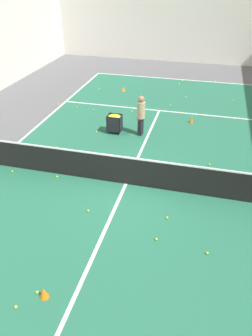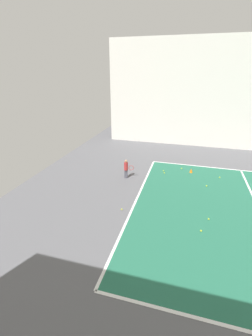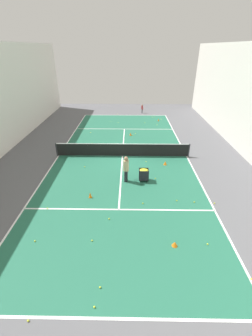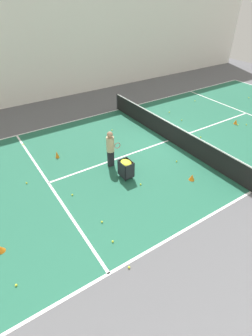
# 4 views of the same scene
# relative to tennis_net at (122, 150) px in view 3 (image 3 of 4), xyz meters

# --- Properties ---
(ground_plane) EXTENTS (36.69, 36.69, 0.00)m
(ground_plane) POSITION_rel_tennis_net_xyz_m (0.00, 0.00, -0.54)
(ground_plane) COLOR #5B5B60
(court_playing_area) EXTENTS (10.07, 23.99, 0.00)m
(court_playing_area) POSITION_rel_tennis_net_xyz_m (0.00, 0.00, -0.54)
(court_playing_area) COLOR #23664C
(court_playing_area) RESTS_ON ground
(line_baseline_near) EXTENTS (10.07, 0.10, 0.00)m
(line_baseline_near) POSITION_rel_tennis_net_xyz_m (0.00, -11.99, -0.54)
(line_baseline_near) COLOR white
(line_baseline_near) RESTS_ON ground
(line_baseline_far) EXTENTS (10.07, 0.10, 0.00)m
(line_baseline_far) POSITION_rel_tennis_net_xyz_m (0.00, 11.99, -0.54)
(line_baseline_far) COLOR white
(line_baseline_far) RESTS_ON ground
(line_sideline_left) EXTENTS (0.10, 23.99, 0.00)m
(line_sideline_left) POSITION_rel_tennis_net_xyz_m (-5.03, 0.00, -0.54)
(line_sideline_left) COLOR white
(line_sideline_left) RESTS_ON ground
(line_sideline_right) EXTENTS (0.10, 23.99, 0.00)m
(line_sideline_right) POSITION_rel_tennis_net_xyz_m (5.03, 0.00, -0.54)
(line_sideline_right) COLOR white
(line_sideline_right) RESTS_ON ground
(line_service_near) EXTENTS (10.07, 0.10, 0.00)m
(line_service_near) POSITION_rel_tennis_net_xyz_m (0.00, -6.60, -0.54)
(line_service_near) COLOR white
(line_service_near) RESTS_ON ground
(line_service_far) EXTENTS (10.07, 0.10, 0.00)m
(line_service_far) POSITION_rel_tennis_net_xyz_m (0.00, 6.60, -0.54)
(line_service_far) COLOR white
(line_service_far) RESTS_ON ground
(line_centre_service) EXTENTS (0.10, 13.19, 0.00)m
(line_centre_service) POSITION_rel_tennis_net_xyz_m (0.00, 0.00, -0.54)
(line_centre_service) COLOR white
(line_centre_service) RESTS_ON ground
(tennis_net) EXTENTS (10.37, 0.10, 1.05)m
(tennis_net) POSITION_rel_tennis_net_xyz_m (0.00, 0.00, 0.00)
(tennis_net) COLOR #2D2D33
(tennis_net) RESTS_ON ground
(player_near_baseline) EXTENTS (0.27, 0.55, 1.10)m
(player_near_baseline) POSITION_rel_tennis_net_xyz_m (-2.14, -13.10, 0.09)
(player_near_baseline) COLOR #4C4C56
(player_near_baseline) RESTS_ON ground
(coach_at_net) EXTENTS (0.40, 0.70, 1.73)m
(coach_at_net) POSITION_rel_tennis_net_xyz_m (-0.33, 3.73, 0.45)
(coach_at_net) COLOR black
(coach_at_net) RESTS_ON ground
(ball_cart) EXTENTS (0.60, 0.47, 0.83)m
(ball_cart) POSITION_rel_tennis_net_xyz_m (-1.46, 3.65, 0.04)
(ball_cart) COLOR black
(ball_cart) RESTS_ON ground
(training_cone_0) EXTENTS (0.18, 0.18, 0.26)m
(training_cone_0) POSITION_rel_tennis_net_xyz_m (-3.88, -9.55, -0.41)
(training_cone_0) COLOR orange
(training_cone_0) RESTS_ON ground
(training_cone_1) EXTENTS (0.26, 0.26, 0.23)m
(training_cone_1) POSITION_rel_tennis_net_xyz_m (-2.51, 9.01, -0.43)
(training_cone_1) COLOR orange
(training_cone_1) RESTS_ON ground
(training_cone_2) EXTENTS (0.25, 0.25, 0.27)m
(training_cone_2) POSITION_rel_tennis_net_xyz_m (-3.15, 1.43, -0.40)
(training_cone_2) COLOR orange
(training_cone_2) RESTS_ON ground
(training_cone_3) EXTENTS (0.19, 0.19, 0.34)m
(training_cone_3) POSITION_rel_tennis_net_xyz_m (1.66, 5.54, -0.37)
(training_cone_3) COLOR orange
(training_cone_3) RESTS_ON ground
(training_cone_4) EXTENTS (0.21, 0.21, 0.29)m
(training_cone_4) POSITION_rel_tennis_net_xyz_m (-0.64, -4.68, -0.40)
(training_cone_4) COLOR orange
(training_cone_4) RESTS_ON ground
(tennis_ball_0) EXTENTS (0.07, 0.07, 0.07)m
(tennis_ball_0) POSITION_rel_tennis_net_xyz_m (-3.61, -11.17, -0.51)
(tennis_ball_0) COLOR yellow
(tennis_ball_0) RESTS_ON ground
(tennis_ball_1) EXTENTS (0.07, 0.07, 0.07)m
(tennis_ball_1) POSITION_rel_tennis_net_xyz_m (-3.32, -11.08, -0.51)
(tennis_ball_1) COLOR yellow
(tennis_ball_1) RESTS_ON ground
(tennis_ball_2) EXTENTS (0.07, 0.07, 0.07)m
(tennis_ball_2) POSITION_rel_tennis_net_xyz_m (2.58, 12.11, -0.51)
(tennis_ball_2) COLOR yellow
(tennis_ball_2) RESTS_ON ground
(tennis_ball_3) EXTENTS (0.07, 0.07, 0.07)m
(tennis_ball_3) POSITION_rel_tennis_net_xyz_m (3.33, -5.37, -0.51)
(tennis_ball_3) COLOR yellow
(tennis_ball_3) RESTS_ON ground
(tennis_ball_4) EXTENTS (0.07, 0.07, 0.07)m
(tennis_ball_4) POSITION_rel_tennis_net_xyz_m (3.59, 8.87, -0.51)
(tennis_ball_4) COLOR yellow
(tennis_ball_4) RESTS_ON ground
(tennis_ball_5) EXTENTS (0.07, 0.07, 0.07)m
(tennis_ball_5) POSITION_rel_tennis_net_xyz_m (-5.20, 6.01, -0.51)
(tennis_ball_5) COLOR yellow
(tennis_ball_5) RESTS_ON ground
(tennis_ball_6) EXTENTS (0.07, 0.07, 0.07)m
(tennis_ball_6) POSITION_rel_tennis_net_xyz_m (-2.26, -8.73, -0.51)
(tennis_ball_6) COLOR yellow
(tennis_ball_6) RESTS_ON ground
(tennis_ball_7) EXTENTS (0.07, 0.07, 0.07)m
(tennis_ball_7) POSITION_rel_tennis_net_xyz_m (1.45, -2.33, -0.51)
(tennis_ball_7) COLOR yellow
(tennis_ball_7) RESTS_ON ground
(tennis_ball_8) EXTENTS (0.07, 0.07, 0.07)m
(tennis_ball_8) POSITION_rel_tennis_net_xyz_m (-4.26, -10.12, -0.51)
(tennis_ball_8) COLOR yellow
(tennis_ball_8) RESTS_ON ground
(tennis_ball_9) EXTENTS (0.07, 0.07, 0.07)m
(tennis_ball_9) POSITION_rel_tennis_net_xyz_m (-5.05, 10.56, -0.51)
(tennis_ball_9) COLOR yellow
(tennis_ball_9) RESTS_ON ground
(tennis_ball_10) EXTENTS (0.07, 0.07, 0.07)m
(tennis_ball_10) POSITION_rel_tennis_net_xyz_m (-4.06, -0.32, -0.51)
(tennis_ball_10) COLOR yellow
(tennis_ball_10) RESTS_ON ground
(tennis_ball_11) EXTENTS (0.07, 0.07, 0.07)m
(tennis_ball_11) POSITION_rel_tennis_net_xyz_m (-1.29, 6.08, -0.51)
(tennis_ball_11) COLOR yellow
(tennis_ball_11) RESTS_ON ground
(tennis_ball_12) EXTENTS (0.07, 0.07, 0.07)m
(tennis_ball_12) POSITION_rel_tennis_net_xyz_m (1.08, 8.80, -0.51)
(tennis_ball_12) COLOR yellow
(tennis_ball_12) RESTS_ON ground
(tennis_ball_13) EXTENTS (0.07, 0.07, 0.07)m
(tennis_ball_13) POSITION_rel_tennis_net_xyz_m (0.75, -8.78, -0.51)
(tennis_ball_13) COLOR yellow
(tennis_ball_13) RESTS_ON ground
(tennis_ball_14) EXTENTS (0.07, 0.07, 0.07)m
(tennis_ball_14) POSITION_rel_tennis_net_xyz_m (1.59, -1.40, -0.51)
(tennis_ball_14) COLOR yellow
(tennis_ball_14) RESTS_ON ground
(tennis_ball_15) EXTENTS (0.07, 0.07, 0.07)m
(tennis_ball_15) POSITION_rel_tennis_net_xyz_m (-2.24, 3.44, -0.51)
(tennis_ball_15) COLOR yellow
(tennis_ball_15) RESTS_ON ground
(tennis_ball_16) EXTENTS (0.07, 0.07, 0.07)m
(tennis_ball_16) POSITION_rel_tennis_net_xyz_m (-3.95, 8.92, -0.51)
(tennis_ball_16) COLOR yellow
(tennis_ball_16) RESTS_ON ground
(tennis_ball_17) EXTENTS (0.07, 0.07, 0.07)m
(tennis_ball_17) POSITION_rel_tennis_net_xyz_m (-1.11, -5.09, -0.51)
(tennis_ball_17) COLOR yellow
(tennis_ball_17) RESTS_ON ground
(tennis_ball_18) EXTENTS (0.07, 0.07, 0.07)m
(tennis_ball_18) POSITION_rel_tennis_net_xyz_m (3.79, 6.59, -0.51)
(tennis_ball_18) COLOR yellow
(tennis_ball_18) RESTS_ON ground
(tennis_ball_19) EXTENTS (0.07, 0.07, 0.07)m
(tennis_ball_19) POSITION_rel_tennis_net_xyz_m (-2.39, -0.23, -0.51)
(tennis_ball_19) COLOR yellow
(tennis_ball_19) RESTS_ON ground
(tennis_ball_20) EXTENTS (0.07, 0.07, 0.07)m
(tennis_ball_20) POSITION_rel_tennis_net_xyz_m (-4.13, 5.92, -0.51)
(tennis_ball_20) COLOR yellow
(tennis_ball_20) RESTS_ON ground
(tennis_ball_21) EXTENTS (0.07, 0.07, 0.07)m
(tennis_ball_21) POSITION_rel_tennis_net_xyz_m (2.78, -2.49, -0.51)
(tennis_ball_21) COLOR yellow
(tennis_ball_21) RESTS_ON ground
(tennis_ball_22) EXTENTS (0.07, 0.07, 0.07)m
(tennis_ball_22) POSITION_rel_tennis_net_xyz_m (-3.19, 5.80, -0.51)
(tennis_ball_22) COLOR yellow
(tennis_ball_22) RESTS_ON ground
(tennis_ball_23) EXTENTS (0.07, 0.07, 0.07)m
(tennis_ball_23) POSITION_rel_tennis_net_xyz_m (1.04, -12.42, -0.51)
(tennis_ball_23) COLOR yellow
(tennis_ball_23) RESTS_ON ground
(tennis_ball_24) EXTENTS (0.07, 0.07, 0.07)m
(tennis_ball_24) POSITION_rel_tennis_net_xyz_m (-0.72, -1.68, -0.51)
(tennis_ball_24) COLOR yellow
(tennis_ball_24) RESTS_ON ground
(tennis_ball_25) EXTENTS (0.07, 0.07, 0.07)m
(tennis_ball_25) POSITION_rel_tennis_net_xyz_m (1.60, -9.10, -0.51)
(tennis_ball_25) COLOR yellow
(tennis_ball_25) RESTS_ON ground
(tennis_ball_26) EXTENTS (0.07, 0.07, 0.07)m
(tennis_ball_26) POSITION_rel_tennis_net_xyz_m (-3.55, -7.97, -0.51)
(tennis_ball_26) COLOR yellow
(tennis_ball_26) RESTS_ON ground
(tennis_ball_27) EXTENTS (0.07, 0.07, 0.07)m
(tennis_ball_27) POSITION_rel_tennis_net_xyz_m (2.64, 1.91, -0.51)
(tennis_ball_27) COLOR yellow
(tennis_ball_27) RESTS_ON ground
(tennis_ball_28) EXTENTS (0.07, 0.07, 0.07)m
(tennis_ball_28) POSITION_rel_tennis_net_xyz_m (-1.78, 1.03, -0.51)
(tennis_ball_28) COLOR yellow
(tennis_ball_28) RESTS_ON ground
(tennis_ball_29) EXTENTS (0.07, 0.07, 0.07)m
(tennis_ball_29) POSITION_rel_tennis_net_xyz_m (0.47, 10.97, -0.51)
(tennis_ball_29) COLOR yellow
(tennis_ball_29) RESTS_ON ground
(tennis_ball_30) EXTENTS (0.07, 0.07, 0.07)m
(tennis_ball_30) POSITION_rel_tennis_net_xyz_m (0.45, 7.37, -0.51)
(tennis_ball_30) COLOR yellow
(tennis_ball_30) RESTS_ON ground
(tennis_ball_31) EXTENTS (0.07, 0.07, 0.07)m
(tennis_ball_31) POSITION_rel_tennis_net_xyz_m (-0.85, -4.64, -0.51)
(tennis_ball_31) COLOR yellow
(tennis_ball_31) RESTS_ON ground
(tennis_ball_32) EXTENTS (0.07, 0.07, 0.07)m
(tennis_ball_32) POSITION_rel_tennis_net_xyz_m (0.58, 11.66, -0.51)
(tennis_ball_32) COLOR yellow
(tennis_ball_32) RESTS_ON ground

